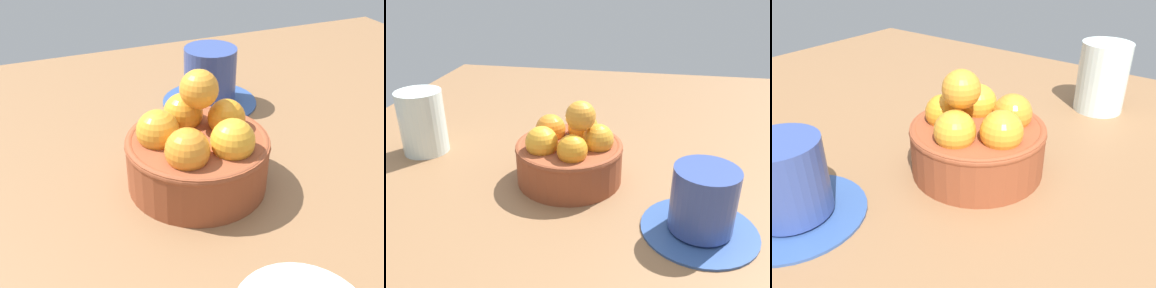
% 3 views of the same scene
% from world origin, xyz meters
% --- Properties ---
extents(ground_plane, '(1.23, 0.90, 0.03)m').
position_xyz_m(ground_plane, '(0.00, 0.00, -0.02)').
color(ground_plane, brown).
extents(terracotta_bowl, '(0.15, 0.15, 0.12)m').
position_xyz_m(terracotta_bowl, '(-0.00, 0.00, 0.04)').
color(terracotta_bowl, brown).
rests_on(terracotta_bowl, ground_plane).
extents(coffee_cup, '(0.14, 0.14, 0.08)m').
position_xyz_m(coffee_cup, '(0.09, 0.18, 0.04)').
color(coffee_cup, '#304E8B').
rests_on(coffee_cup, ground_plane).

